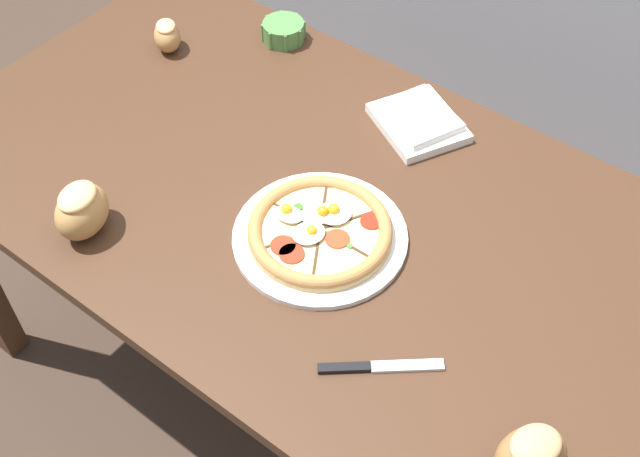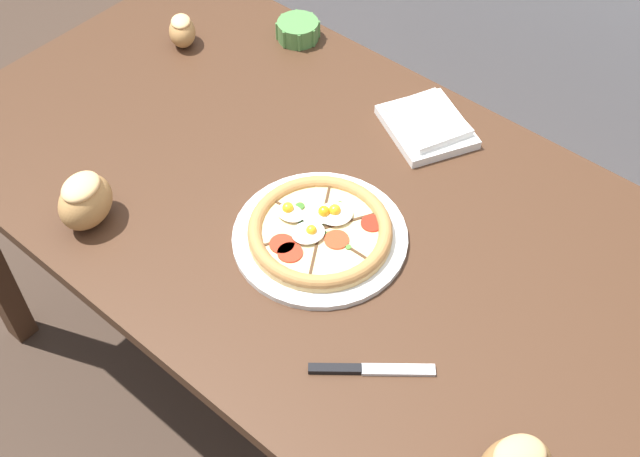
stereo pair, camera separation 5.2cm
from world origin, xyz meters
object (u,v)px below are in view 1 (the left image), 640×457
at_px(napkin_folded, 419,121).
at_px(knife_main, 379,367).
at_px(dining_table, 311,228).
at_px(bread_piece_near, 167,35).
at_px(ramekin_bowl, 283,31).
at_px(bread_piece_far, 81,210).
at_px(pizza, 320,232).
at_px(bread_piece_mid, 531,456).

bearing_deg(napkin_folded, knife_main, -63.28).
relative_size(dining_table, bread_piece_near, 15.89).
bearing_deg(knife_main, ramekin_bowl, 99.09).
relative_size(dining_table, napkin_folded, 6.79).
relative_size(ramekin_bowl, knife_main, 0.61).
bearing_deg(bread_piece_far, pizza, 34.32).
relative_size(napkin_folded, knife_main, 1.38).
bearing_deg(bread_piece_mid, bread_piece_far, -175.34).
height_order(pizza, bread_piece_near, bread_piece_near).
distance_m(napkin_folded, bread_piece_mid, 0.77).
relative_size(pizza, knife_main, 1.91).
xyz_separation_m(dining_table, knife_main, (0.32, -0.23, 0.09)).
relative_size(ramekin_bowl, bread_piece_mid, 0.75).
bearing_deg(napkin_folded, pizza, -86.46).
distance_m(pizza, bread_piece_near, 0.67).
xyz_separation_m(dining_table, napkin_folded, (0.05, 0.30, 0.11)).
xyz_separation_m(ramekin_bowl, napkin_folded, (0.42, -0.06, -0.01)).
bearing_deg(bread_piece_near, napkin_folded, 11.72).
bearing_deg(bread_piece_mid, knife_main, 177.01).
relative_size(dining_table, pizza, 4.91).
distance_m(dining_table, ramekin_bowl, 0.53).
bearing_deg(bread_piece_far, ramekin_bowl, 96.66).
distance_m(pizza, ramekin_bowl, 0.62).
distance_m(napkin_folded, knife_main, 0.59).
xyz_separation_m(pizza, ramekin_bowl, (-0.44, 0.43, 0.01)).
bearing_deg(bread_piece_mid, pizza, 161.34).
bearing_deg(ramekin_bowl, pizza, -44.73).
relative_size(pizza, bread_piece_far, 2.41).
height_order(bread_piece_near, bread_piece_far, bread_piece_far).
xyz_separation_m(pizza, bread_piece_near, (-0.63, 0.24, 0.02)).
xyz_separation_m(bread_piece_near, knife_main, (0.87, -0.40, -0.03)).
height_order(bread_piece_mid, knife_main, bread_piece_mid).
xyz_separation_m(dining_table, pizza, (0.08, -0.07, 0.11)).
bearing_deg(pizza, dining_table, 136.69).
xyz_separation_m(pizza, knife_main, (0.24, -0.16, -0.02)).
bearing_deg(knife_main, dining_table, 104.23).
height_order(pizza, knife_main, pizza).
distance_m(pizza, bread_piece_far, 0.44).
xyz_separation_m(dining_table, bread_piece_mid, (0.59, -0.25, 0.14)).
bearing_deg(bread_piece_near, ramekin_bowl, 45.31).
bearing_deg(knife_main, bread_piece_near, 115.21).
relative_size(bread_piece_near, bread_piece_mid, 0.72).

